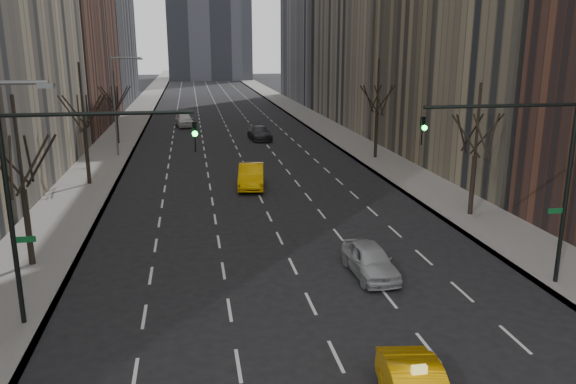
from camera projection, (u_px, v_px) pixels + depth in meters
name	position (u px, v px, depth m)	size (l,w,h in m)	color
sidewalk_left	(132.00, 121.00, 75.72)	(4.50, 320.00, 0.15)	slate
sidewalk_right	(310.00, 118.00, 79.77)	(4.50, 320.00, 0.15)	slate
tree_lw_b	(23.00, 190.00, 25.27)	(3.36, 3.50, 7.82)	black
tree_lw_c	(85.00, 131.00, 40.44)	(3.36, 3.50, 8.74)	black
tree_lw_d	(116.00, 110.00, 57.72)	(3.36, 3.50, 7.36)	black
tree_rw_b	(475.00, 156.00, 33.05)	(3.36, 3.50, 7.82)	black
tree_rw_c	(377.00, 114.00, 50.13)	(3.36, 3.50, 8.74)	black
traffic_mast_left	(57.00, 180.00, 19.58)	(6.69, 0.39, 8.00)	black
traffic_mast_right	(533.00, 162.00, 22.59)	(6.69, 0.39, 8.00)	black
streetlight_far	(118.00, 96.00, 50.72)	(2.83, 0.22, 9.00)	slate
silver_sedan_ahead	(370.00, 260.00, 25.09)	(1.71, 4.25, 1.45)	#A3A7AB
far_taxi	(251.00, 176.00, 40.73)	(1.78, 5.11, 1.68)	#FFB605
far_suv_grey	(260.00, 133.00, 61.35)	(2.07, 5.09, 1.48)	#313136
far_car_white	(184.00, 120.00, 71.23)	(2.01, 4.99, 1.70)	white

